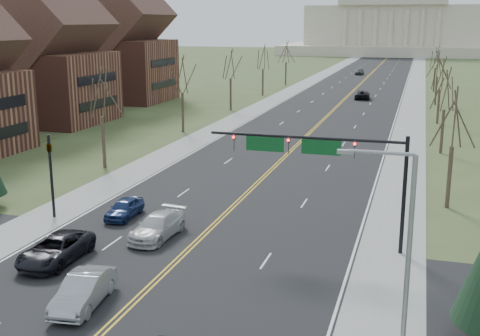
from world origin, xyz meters
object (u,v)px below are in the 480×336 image
Objects in this scene: car_sb_outer_second at (124,208)px; car_far_sb at (360,72)px; signal_mast at (320,155)px; car_sb_outer_lead at (56,249)px; street_light at (401,253)px; signal_left at (51,167)px; car_sb_inner_second at (158,226)px; car_sb_inner_lead at (84,291)px; car_far_nb at (362,95)px.

car_sb_outer_second is 0.89× the size of car_far_sb.
signal_mast reaches higher than car_sb_outer_lead.
street_light is at bearing -19.00° from car_sb_outer_lead.
signal_mast is at bearing -0.00° from signal_left.
car_sb_outer_second is at bearing -87.25° from car_far_sb.
street_light reaches higher than car_sb_inner_second.
signal_left reaches higher than car_sb_outer_second.
signal_left is (-18.95, 0.00, -2.05)m from signal_mast.
signal_left is at bearing 180.00° from signal_mast.
car_sb_inner_lead is at bearing -129.68° from signal_mast.
car_sb_inner_second is 1.29× the size of car_sb_outer_second.
car_far_nb is at bearing 89.25° from car_sb_inner_second.
car_far_sb is (4.02, 133.02, 0.00)m from car_sb_outer_lead.
car_far_nb reaches higher than car_sb_outer_lead.
car_far_nb is at bearing 96.30° from street_light.
car_far_sb is (3.99, 124.52, 0.08)m from car_sb_outer_second.
car_sb_outer_second is at bearing 78.19° from car_far_nb.
car_far_nb reaches higher than car_far_sb.
street_light is 88.99m from car_far_nb.
street_light is 1.64× the size of car_sb_outer_lead.
signal_left is at bearing 172.69° from car_sb_inner_second.
car_far_sb reaches higher than car_sb_inner_second.
car_sb_outer_lead is 6.73m from car_sb_inner_second.
car_far_nb is (-4.46, 74.85, -4.96)m from signal_mast.
car_far_sb is (-0.49, 137.48, -0.02)m from car_sb_inner_lead.
car_sb_inner_lead is (9.35, -11.57, -2.91)m from signal_left.
signal_left reaches higher than car_far_nb.
street_light is 2.00× the size of car_far_sb.
signal_mast is 2.32× the size of car_sb_inner_second.
street_light is 140.33m from car_far_sb.
signal_mast is at bearing 12.91° from car_sb_inner_second.
car_far_nb reaches higher than car_sb_inner_second.
street_light is 1.88× the size of car_sb_inner_lead.
car_far_sb is (-10.09, 125.91, -4.98)m from signal_mast.
signal_mast reaches higher than car_sb_inner_second.
street_light is 1.60× the size of car_far_nb.
car_sb_outer_lead is 8.51m from car_sb_outer_second.
signal_mast is 16.57m from car_sb_outer_lead.
car_far_nb is (-9.75, 88.35, -4.43)m from street_light.
car_far_sb is at bearing 85.98° from signal_left.
car_sb_inner_second is at bearing -85.43° from car_far_sb.
car_far_sb is (-5.63, 51.07, -0.01)m from car_far_nb.
car_sb_inner_second is at bearing 86.15° from car_sb_inner_lead.
signal_mast is 3.00× the size of car_sb_outer_second.
street_light is 19.93m from car_sb_inner_second.
street_light reaches higher than signal_left.
car_sb_outer_second is at bearing 102.15° from car_sb_inner_lead.
car_sb_outer_second is (-4.48, 12.97, -0.11)m from car_sb_inner_lead.
signal_mast is 1.34× the size of street_light.
car_sb_inner_lead is (-14.89, 1.93, -4.42)m from street_light.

